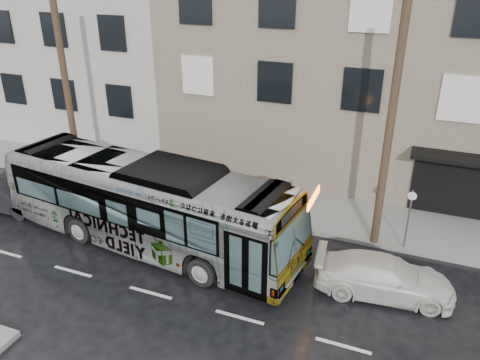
{
  "coord_description": "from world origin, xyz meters",
  "views": [
    {
      "loc": [
        7.44,
        -13.04,
        9.92
      ],
      "look_at": [
        1.2,
        2.5,
        2.21
      ],
      "focal_mm": 35.0,
      "sensor_mm": 36.0,
      "label": 1
    }
  ],
  "objects_px": {
    "sign_post": "(408,220)",
    "white_sedan": "(384,277)",
    "dark_sedan": "(6,193)",
    "utility_pole_rear": "(67,94)",
    "utility_pole_front": "(389,131)",
    "bus": "(147,204)"
  },
  "relations": [
    {
      "from": "utility_pole_front",
      "to": "dark_sedan",
      "type": "distance_m",
      "value": 16.34
    },
    {
      "from": "utility_pole_rear",
      "to": "sign_post",
      "type": "distance_m",
      "value": 15.46
    },
    {
      "from": "sign_post",
      "to": "white_sedan",
      "type": "bearing_deg",
      "value": -98.96
    },
    {
      "from": "sign_post",
      "to": "dark_sedan",
      "type": "xyz_separation_m",
      "value": [
        -16.68,
        -3.0,
        -0.58
      ]
    },
    {
      "from": "utility_pole_rear",
      "to": "dark_sedan",
      "type": "relative_size",
      "value": 1.93
    },
    {
      "from": "utility_pole_rear",
      "to": "bus",
      "type": "xyz_separation_m",
      "value": [
        5.84,
        -3.11,
        -2.93
      ]
    },
    {
      "from": "dark_sedan",
      "to": "utility_pole_rear",
      "type": "bearing_deg",
      "value": -28.93
    },
    {
      "from": "utility_pole_front",
      "to": "sign_post",
      "type": "distance_m",
      "value": 3.48
    },
    {
      "from": "utility_pole_front",
      "to": "dark_sedan",
      "type": "relative_size",
      "value": 1.93
    },
    {
      "from": "utility_pole_front",
      "to": "sign_post",
      "type": "xyz_separation_m",
      "value": [
        1.1,
        0.0,
        -3.3
      ]
    },
    {
      "from": "bus",
      "to": "white_sedan",
      "type": "bearing_deg",
      "value": -81.91
    },
    {
      "from": "white_sedan",
      "to": "dark_sedan",
      "type": "bearing_deg",
      "value": 83.32
    },
    {
      "from": "white_sedan",
      "to": "dark_sedan",
      "type": "height_order",
      "value": "dark_sedan"
    },
    {
      "from": "sign_post",
      "to": "dark_sedan",
      "type": "bearing_deg",
      "value": -169.82
    },
    {
      "from": "bus",
      "to": "dark_sedan",
      "type": "bearing_deg",
      "value": 96.02
    },
    {
      "from": "sign_post",
      "to": "white_sedan",
      "type": "relative_size",
      "value": 0.54
    },
    {
      "from": "utility_pole_front",
      "to": "utility_pole_rear",
      "type": "bearing_deg",
      "value": 180.0
    },
    {
      "from": "utility_pole_rear",
      "to": "utility_pole_front",
      "type": "bearing_deg",
      "value": 0.0
    },
    {
      "from": "utility_pole_front",
      "to": "white_sedan",
      "type": "relative_size",
      "value": 2.01
    },
    {
      "from": "utility_pole_rear",
      "to": "sign_post",
      "type": "bearing_deg",
      "value": 0.0
    },
    {
      "from": "utility_pole_front",
      "to": "white_sedan",
      "type": "xyz_separation_m",
      "value": [
        0.64,
        -2.93,
        -4.0
      ]
    },
    {
      "from": "utility_pole_rear",
      "to": "sign_post",
      "type": "xyz_separation_m",
      "value": [
        15.1,
        0.0,
        -3.3
      ]
    }
  ]
}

